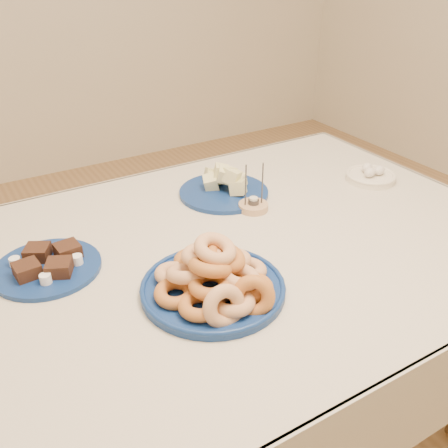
{
  "coord_description": "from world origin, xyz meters",
  "views": [
    {
      "loc": [
        -0.54,
        -0.95,
        1.45
      ],
      "look_at": [
        0.0,
        -0.05,
        0.85
      ],
      "focal_mm": 40.0,
      "sensor_mm": 36.0,
      "label": 1
    }
  ],
  "objects_px": {
    "brownie_plate": "(48,265)",
    "candle_holder": "(253,206)",
    "dining_table": "(215,282)",
    "egg_bowl": "(371,176)",
    "melon_plate": "(224,186)",
    "donut_platter": "(214,280)"
  },
  "relations": [
    {
      "from": "brownie_plate",
      "to": "candle_holder",
      "type": "xyz_separation_m",
      "value": [
        0.6,
        0.0,
        -0.0
      ]
    },
    {
      "from": "dining_table",
      "to": "egg_bowl",
      "type": "xyz_separation_m",
      "value": [
        0.66,
        0.1,
        0.12
      ]
    },
    {
      "from": "dining_table",
      "to": "brownie_plate",
      "type": "xyz_separation_m",
      "value": [
        -0.39,
        0.13,
        0.12
      ]
    },
    {
      "from": "dining_table",
      "to": "melon_plate",
      "type": "xyz_separation_m",
      "value": [
        0.19,
        0.27,
        0.13
      ]
    },
    {
      "from": "melon_plate",
      "to": "dining_table",
      "type": "bearing_deg",
      "value": -125.44
    },
    {
      "from": "egg_bowl",
      "to": "dining_table",
      "type": "bearing_deg",
      "value": -171.28
    },
    {
      "from": "melon_plate",
      "to": "brownie_plate",
      "type": "distance_m",
      "value": 0.61
    },
    {
      "from": "melon_plate",
      "to": "donut_platter",
      "type": "bearing_deg",
      "value": -123.36
    },
    {
      "from": "dining_table",
      "to": "brownie_plate",
      "type": "relative_size",
      "value": 5.41
    },
    {
      "from": "dining_table",
      "to": "donut_platter",
      "type": "height_order",
      "value": "donut_platter"
    },
    {
      "from": "donut_platter",
      "to": "brownie_plate",
      "type": "relative_size",
      "value": 1.22
    },
    {
      "from": "melon_plate",
      "to": "candle_holder",
      "type": "relative_size",
      "value": 1.99
    },
    {
      "from": "brownie_plate",
      "to": "egg_bowl",
      "type": "relative_size",
      "value": 1.71
    },
    {
      "from": "candle_holder",
      "to": "melon_plate",
      "type": "bearing_deg",
      "value": 96.7
    },
    {
      "from": "donut_platter",
      "to": "egg_bowl",
      "type": "xyz_separation_m",
      "value": [
        0.76,
        0.27,
        -0.02
      ]
    },
    {
      "from": "donut_platter",
      "to": "brownie_plate",
      "type": "height_order",
      "value": "donut_platter"
    },
    {
      "from": "melon_plate",
      "to": "brownie_plate",
      "type": "relative_size",
      "value": 0.93
    },
    {
      "from": "donut_platter",
      "to": "melon_plate",
      "type": "relative_size",
      "value": 1.31
    },
    {
      "from": "melon_plate",
      "to": "egg_bowl",
      "type": "xyz_separation_m",
      "value": [
        0.47,
        -0.17,
        -0.01
      ]
    },
    {
      "from": "candle_holder",
      "to": "egg_bowl",
      "type": "bearing_deg",
      "value": -3.48
    },
    {
      "from": "brownie_plate",
      "to": "donut_platter",
      "type": "bearing_deg",
      "value": -43.87
    },
    {
      "from": "donut_platter",
      "to": "melon_plate",
      "type": "bearing_deg",
      "value": 56.64
    }
  ]
}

